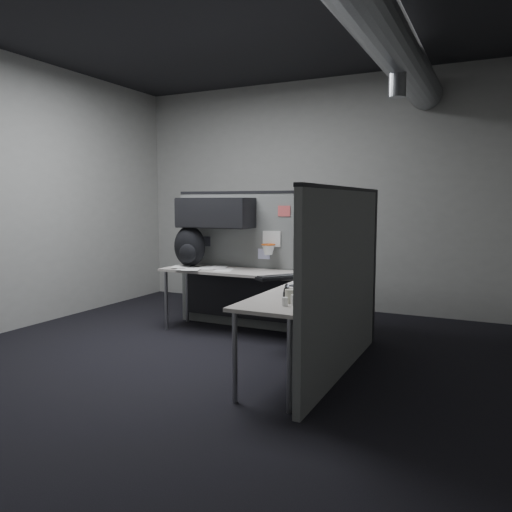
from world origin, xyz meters
The scene contains 12 objects.
room centered at (0.56, 0.00, 2.10)m, with size 5.62×5.62×3.22m.
partition_back centered at (-0.25, 1.23, 1.00)m, with size 2.44×0.42×1.63m.
partition_right centered at (1.10, 0.22, 0.82)m, with size 0.07×2.23×1.63m.
desk centered at (0.15, 0.70, 0.61)m, with size 2.31×2.11×0.73m.
monitor centered at (0.73, 0.98, 0.98)m, with size 0.60×0.60×0.49m.
keyboard centered at (0.32, 0.59, 0.75)m, with size 0.40×0.45×0.04m.
mouse centered at (0.70, 0.31, 0.75)m, with size 0.29×0.31×0.05m.
phone centered at (0.81, -0.22, 0.76)m, with size 0.23×0.24×0.09m.
bottles centered at (0.91, -0.53, 0.77)m, with size 0.15×0.17×0.09m.
cup centered at (0.87, -0.46, 0.78)m, with size 0.08×0.08×0.10m, color beige.
papers centered at (-0.78, 0.90, 0.74)m, with size 0.82×0.60×0.02m.
backpack centered at (-1.01, 1.01, 0.97)m, with size 0.42×0.38×0.49m.
Camera 1 is at (2.28, -3.97, 1.50)m, focal length 35.00 mm.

